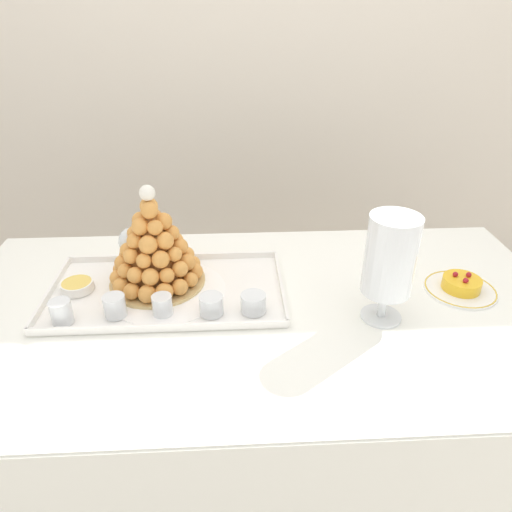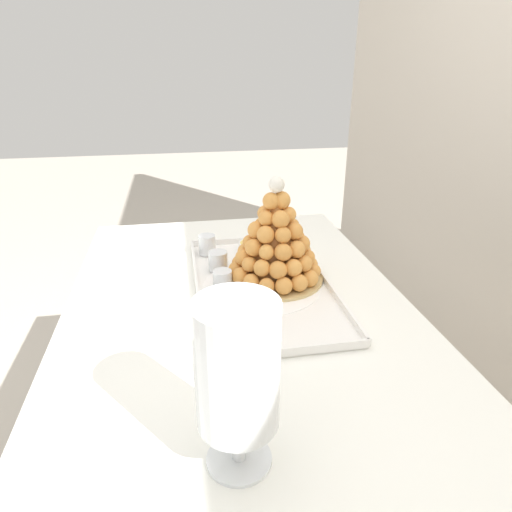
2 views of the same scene
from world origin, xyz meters
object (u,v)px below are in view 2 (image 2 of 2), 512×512
Objects in this scene: croquembouche at (276,243)px; dessert_cup_left at (207,245)px; dessert_cup_mid_right at (226,304)px; creme_brulee_ramekin at (252,246)px; wine_glass at (286,235)px; dessert_cup_mid_left at (218,262)px; serving_tray at (262,286)px; dessert_cup_right at (233,328)px; macaron_goblet at (237,369)px; dessert_cup_centre at (222,281)px.

croquembouche is 0.27m from dessert_cup_left.
dessert_cup_mid_right reaches higher than creme_brulee_ramekin.
dessert_cup_mid_left is at bearing -96.68° from wine_glass.
dessert_cup_right is (0.22, -0.10, 0.02)m from serving_tray.
wine_glass reaches higher than dessert_cup_mid_right.
wine_glass is at bearing 83.32° from dessert_cup_mid_left.
macaron_goblet is at bearing -2.90° from dessert_cup_mid_left.
dessert_cup_centre is at bearing 0.16° from dessert_cup_mid_left.
dessert_cup_centre is (0.03, -0.14, -0.08)m from croquembouche.
wine_glass is (-0.06, 0.04, -0.01)m from croquembouche.
dessert_cup_centre is (0.23, 0.02, -0.00)m from dessert_cup_left.
dessert_cup_left is at bearing -151.72° from serving_tray.
serving_tray is 11.27× the size of dessert_cup_mid_left.
creme_brulee_ramekin is at bearing -172.84° from croquembouche.
dessert_cup_left is 0.94× the size of dessert_cup_right.
dessert_cup_right is at bearing -0.15° from dessert_cup_centre.
dessert_cup_mid_left is at bearing -43.50° from creme_brulee_ramekin.
croquembouche reaches higher than serving_tray.
dessert_cup_right is 0.74× the size of creme_brulee_ramekin.
dessert_cup_centre is 0.19× the size of macaron_goblet.
wine_glass is (0.14, 0.21, 0.07)m from dessert_cup_left.
dessert_cup_centre is 0.59× the size of creme_brulee_ramekin.
dessert_cup_centre is at bearing -77.75° from croquembouche.
dessert_cup_mid_right is at bearing -177.95° from dessert_cup_right.
dessert_cup_left reaches higher than dessert_cup_right.
dessert_cup_centre is (0.00, -0.10, 0.03)m from serving_tray.
macaron_goblet reaches higher than dessert_cup_left.
dessert_cup_right is at bearing 174.03° from macaron_goblet.
creme_brulee_ramekin is (-0.46, 0.12, -0.01)m from dessert_cup_right.
macaron_goblet reaches higher than dessert_cup_right.
wine_glass is at bearing 55.65° from dessert_cup_left.
croquembouche reaches higher than macaron_goblet.
creme_brulee_ramekin is 0.56× the size of wine_glass.
dessert_cup_mid_right is at bearing -2.06° from dessert_cup_centre.
macaron_goblet is (0.31, -0.03, 0.14)m from dessert_cup_right.
dessert_cup_right is 0.41× the size of wine_glass.
serving_tray is 2.20× the size of croquembouche.
serving_tray is 0.16m from dessert_cup_mid_right.
wine_glass reaches higher than serving_tray.
croquembouche is 5.13× the size of dessert_cup_mid_left.
dessert_cup_left reaches higher than dessert_cup_mid_left.
macaron_goblet is (0.76, -0.01, 0.13)m from dessert_cup_left.
dessert_cup_mid_left is 0.20× the size of macaron_goblet.
dessert_cup_centre is at bearing 179.85° from dessert_cup_right.
dessert_cup_left is 1.08× the size of dessert_cup_mid_left.
dessert_cup_centre is at bearing -88.95° from serving_tray.
croquembouche is 0.18m from dessert_cup_mid_left.
creme_brulee_ramekin is 0.18m from wine_glass.
croquembouche is 0.59m from macaron_goblet.
croquembouche is 4.46× the size of dessert_cup_right.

